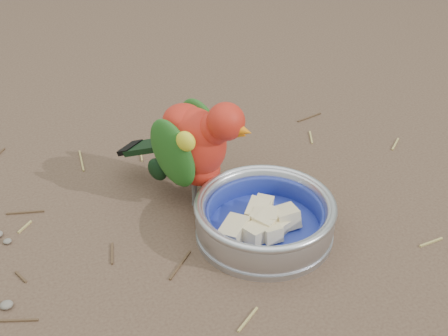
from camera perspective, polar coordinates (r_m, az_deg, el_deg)
name	(u,v)px	position (r m, az deg, el deg)	size (l,w,h in m)	color
ground	(231,263)	(0.92, 0.66, -8.68)	(60.00, 60.00, 0.00)	brown
food_bowl	(264,231)	(0.97, 3.70, -5.72)	(0.21, 0.21, 0.02)	#B2B2BA
bowl_wall	(265,215)	(0.95, 3.76, -4.32)	(0.21, 0.21, 0.04)	#B2B2BA
fruit_wedges	(265,219)	(0.95, 3.74, -4.65)	(0.13, 0.13, 0.03)	beige
lory_parrot	(196,151)	(1.00, -2.61, 1.55)	(0.11, 0.23, 0.19)	red
ground_debris	(197,247)	(0.94, -2.52, -7.27)	(0.90, 0.80, 0.01)	tan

